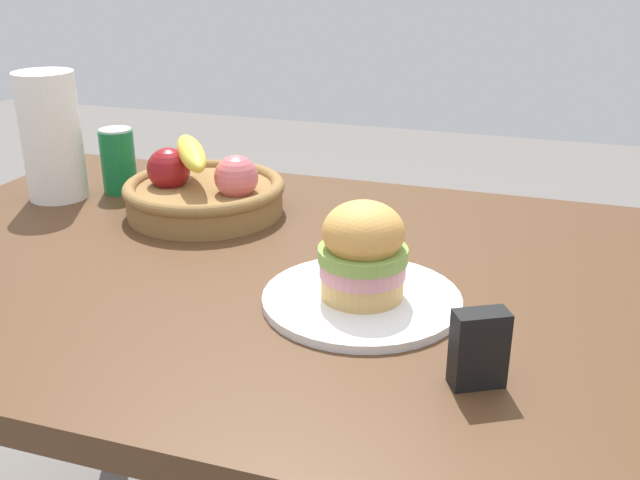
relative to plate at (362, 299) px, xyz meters
name	(u,v)px	position (x,y,z in m)	size (l,w,h in m)	color
dining_table	(293,325)	(-0.13, 0.09, -0.11)	(1.40, 0.90, 0.75)	#4C301C
plate	(362,299)	(0.00, 0.00, 0.00)	(0.27, 0.27, 0.01)	white
sandwich	(363,251)	(0.00, 0.00, 0.07)	(0.12, 0.12, 0.13)	#DBAD60
soda_can	(118,161)	(-0.58, 0.32, 0.06)	(0.07, 0.07, 0.13)	#147238
fruit_basket	(204,190)	(-0.37, 0.26, 0.04)	(0.29, 0.29, 0.13)	olive
paper_towel_roll	(51,136)	(-0.67, 0.25, 0.11)	(0.11, 0.11, 0.24)	white
napkin_holder	(479,349)	(0.17, -0.15, 0.04)	(0.06, 0.03, 0.09)	black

